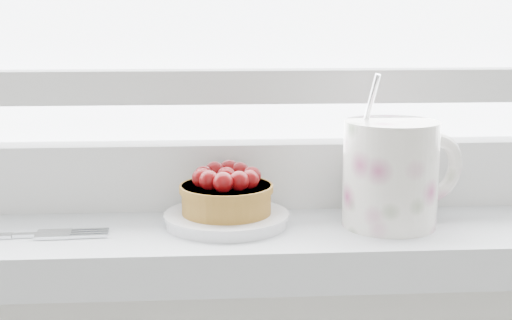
{
  "coord_description": "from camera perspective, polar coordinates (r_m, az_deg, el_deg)",
  "views": [
    {
      "loc": [
        -0.03,
        1.21,
        1.14
      ],
      "look_at": [
        0.01,
        1.88,
        1.01
      ],
      "focal_mm": 50.0,
      "sensor_mm": 36.0,
      "label": 1
    }
  ],
  "objects": [
    {
      "name": "saucer",
      "position": [
        0.71,
        -2.37,
        -4.72
      ],
      "size": [
        0.12,
        0.12,
        0.01
      ],
      "primitive_type": "cylinder",
      "color": "white",
      "rests_on": "windowsill"
    },
    {
      "name": "raspberry_tart",
      "position": [
        0.7,
        -2.4,
        -2.58
      ],
      "size": [
        0.09,
        0.09,
        0.05
      ],
      "color": "brown",
      "rests_on": "saucer"
    },
    {
      "name": "floral_mug",
      "position": [
        0.71,
        10.94,
        -0.88
      ],
      "size": [
        0.14,
        0.12,
        0.15
      ],
      "color": "silver",
      "rests_on": "windowsill"
    }
  ]
}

